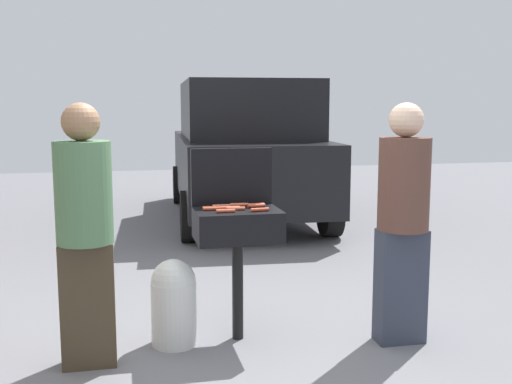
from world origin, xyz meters
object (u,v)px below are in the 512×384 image
at_px(hot_dog_7, 239,205).
at_px(hot_dog_8, 211,208).
at_px(hot_dog_1, 226,211).
at_px(hot_dog_3, 236,208).
at_px(hot_dog_4, 256,205).
at_px(hot_dog_2, 231,208).
at_px(hot_dog_5, 222,206).
at_px(propane_tank, 174,301).
at_px(bbq_grill, 237,230).
at_px(parked_minivan, 244,150).
at_px(hot_dog_6, 212,209).
at_px(person_right, 403,215).
at_px(person_left, 85,226).
at_px(hot_dog_9, 256,206).
at_px(hot_dog_0, 260,210).

distance_m(hot_dog_7, hot_dog_8, 0.24).
bearing_deg(hot_dog_1, hot_dog_3, 43.38).
bearing_deg(hot_dog_3, hot_dog_4, 35.50).
distance_m(hot_dog_2, hot_dog_4, 0.22).
bearing_deg(hot_dog_3, hot_dog_5, 122.66).
distance_m(hot_dog_2, propane_tank, 0.77).
height_order(bbq_grill, hot_dog_1, hot_dog_1).
relative_size(hot_dog_1, hot_dog_5, 1.00).
relative_size(propane_tank, parked_minivan, 0.14).
height_order(hot_dog_6, parked_minivan, parked_minivan).
bearing_deg(hot_dog_4, parked_minivan, 79.49).
height_order(hot_dog_3, hot_dog_5, same).
bearing_deg(hot_dog_2, person_right, -15.04).
xyz_separation_m(bbq_grill, hot_dog_7, (0.04, 0.13, 0.16)).
relative_size(hot_dog_2, hot_dog_6, 1.00).
bearing_deg(propane_tank, person_left, -158.08).
bearing_deg(hot_dog_8, person_left, -161.84).
bearing_deg(hot_dog_8, person_right, -14.77).
relative_size(hot_dog_1, hot_dog_8, 1.00).
bearing_deg(person_left, hot_dog_3, 28.49).
relative_size(hot_dog_9, parked_minivan, 0.03).
relative_size(hot_dog_3, hot_dog_9, 1.00).
bearing_deg(hot_dog_5, hot_dog_6, -130.29).
bearing_deg(hot_dog_6, person_left, -164.10).
height_order(hot_dog_8, parked_minivan, parked_minivan).
distance_m(hot_dog_6, hot_dog_9, 0.33).
height_order(hot_dog_3, hot_dog_4, same).
xyz_separation_m(hot_dog_1, parked_minivan, (1.11, 4.79, 0.06)).
bearing_deg(hot_dog_4, hot_dog_1, -141.66).
height_order(hot_dog_6, person_left, person_left).
relative_size(hot_dog_6, parked_minivan, 0.03).
distance_m(hot_dog_4, hot_dog_5, 0.25).
height_order(hot_dog_4, parked_minivan, parked_minivan).
bearing_deg(hot_dog_8, hot_dog_1, -62.26).
distance_m(hot_dog_3, person_left, 1.04).
distance_m(bbq_grill, hot_dog_7, 0.21).
relative_size(hot_dog_2, hot_dog_3, 1.00).
bearing_deg(person_right, propane_tank, -10.04).
relative_size(hot_dog_2, hot_dog_9, 1.00).
relative_size(hot_dog_0, hot_dog_3, 1.00).
xyz_separation_m(hot_dog_2, person_right, (1.17, -0.31, -0.04)).
bearing_deg(bbq_grill, person_left, -166.86).
distance_m(person_left, person_right, 2.15).
xyz_separation_m(hot_dog_6, hot_dog_7, (0.22, 0.13, 0.00)).
relative_size(hot_dog_4, hot_dog_5, 1.00).
relative_size(hot_dog_3, hot_dog_6, 1.00).
bearing_deg(hot_dog_9, hot_dog_6, -170.24).
distance_m(hot_dog_2, hot_dog_7, 0.15).
xyz_separation_m(hot_dog_2, person_left, (-0.98, -0.25, -0.04)).
xyz_separation_m(hot_dog_6, propane_tank, (-0.28, -0.01, -0.64)).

